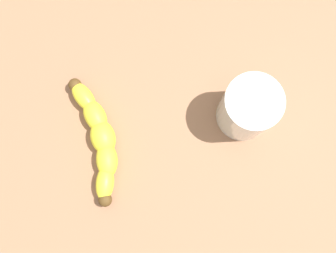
# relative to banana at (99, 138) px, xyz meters

# --- Properties ---
(wooden_tabletop) EXTENTS (1.20, 1.20, 0.03)m
(wooden_tabletop) POSITION_rel_banana_xyz_m (0.04, 0.03, -0.03)
(wooden_tabletop) COLOR #916548
(wooden_tabletop) RESTS_ON ground
(banana) EXTENTS (0.16, 0.14, 0.04)m
(banana) POSITION_rel_banana_xyz_m (0.00, 0.00, 0.00)
(banana) COLOR yellow
(banana) RESTS_ON wooden_tabletop
(smoothie_glass) EXTENTS (0.08, 0.08, 0.10)m
(smoothie_glass) POSITION_rel_banana_xyz_m (-0.12, 0.19, 0.03)
(smoothie_glass) COLOR silver
(smoothie_glass) RESTS_ON wooden_tabletop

